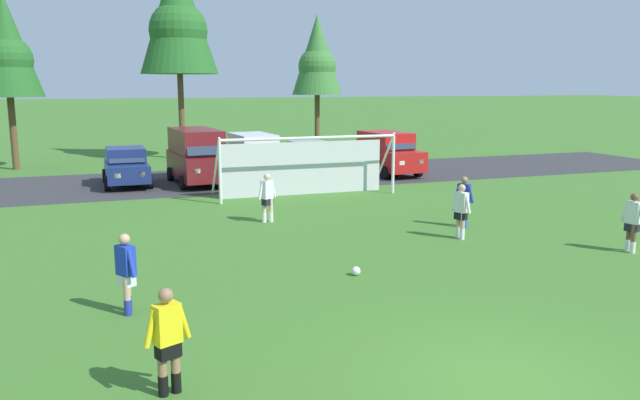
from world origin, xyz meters
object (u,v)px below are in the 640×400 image
object	(u,v)px
player_winger_right	(461,211)
parked_car_slot_center_left	(254,155)
soccer_goal	(305,164)
player_midfield_center	(267,198)
soccer_ball	(356,271)
parked_car_slot_far_left	(126,166)
parked_car_slot_left	(197,155)
parked_car_slot_center	(310,158)
referee	(168,342)
player_defender_far	(126,274)
parked_car_slot_center_right	(387,153)
player_winger_left	(464,202)
player_striker_near	(632,223)

from	to	relation	value
player_winger_right	parked_car_slot_center_left	size ratio (longest dim) A/B	0.35
soccer_goal	player_midfield_center	size ratio (longest dim) A/B	4.54
soccer_ball	parked_car_slot_far_left	world-z (taller)	parked_car_slot_far_left
player_winger_right	soccer_goal	bearing A→B (deg)	102.83
parked_car_slot_left	parked_car_slot_center	world-z (taller)	parked_car_slot_left
soccer_goal	parked_car_slot_left	world-z (taller)	soccer_goal
player_midfield_center	parked_car_slot_left	xyz separation A→B (m)	(-0.87, 9.18, 0.52)
referee	player_defender_far	world-z (taller)	same
parked_car_slot_center	soccer_ball	bearing A→B (deg)	-105.32
soccer_goal	parked_car_slot_center_left	bearing A→B (deg)	98.01
referee	parked_car_slot_center	world-z (taller)	parked_car_slot_center
parked_car_slot_center_right	parked_car_slot_far_left	bearing A→B (deg)	176.75
referee	parked_car_slot_center	distance (m)	23.09
parked_car_slot_far_left	parked_car_slot_center_right	world-z (taller)	parked_car_slot_center_right
parked_car_slot_center_left	parked_car_slot_center	world-z (taller)	parked_car_slot_center_left
soccer_ball	parked_car_slot_far_left	xyz separation A→B (m)	(-4.41, 16.28, 0.77)
soccer_ball	player_winger_right	world-z (taller)	player_winger_right
player_midfield_center	parked_car_slot_far_left	xyz separation A→B (m)	(-3.98, 9.75, 0.05)
referee	parked_car_slot_left	distance (m)	20.56
player_midfield_center	parked_car_slot_left	world-z (taller)	parked_car_slot_left
player_winger_right	parked_car_slot_left	xyz separation A→B (m)	(-5.69, 13.34, 0.52)
parked_car_slot_far_left	parked_car_slot_center_right	bearing A→B (deg)	-3.25
soccer_goal	parked_car_slot_center_left	size ratio (longest dim) A/B	1.58
referee	player_midfield_center	size ratio (longest dim) A/B	1.00
parked_car_slot_center_right	soccer_goal	bearing A→B (deg)	-142.85
referee	parked_car_slot_center_left	xyz separation A→B (m)	(6.55, 21.13, 0.29)
soccer_ball	referee	distance (m)	6.72
player_defender_far	player_winger_left	xyz separation A→B (m)	(10.65, 4.51, 0.00)
parked_car_slot_far_left	parked_car_slot_center_left	bearing A→B (deg)	3.16
player_midfield_center	player_winger_left	bearing A→B (deg)	-26.01
parked_car_slot_left	soccer_goal	bearing A→B (deg)	-51.38
soccer_goal	player_winger_left	size ratio (longest dim) A/B	4.54
player_winger_left	parked_car_slot_left	size ratio (longest dim) A/B	0.33
soccer_goal	player_winger_left	distance (m)	7.93
referee	player_midfield_center	bearing A→B (deg)	67.86
referee	parked_car_slot_far_left	distance (m)	20.80
referee	parked_car_slot_left	bearing A→B (deg)	79.85
player_striker_near	player_midfield_center	bearing A→B (deg)	139.78
soccer_goal	parked_car_slot_center_right	bearing A→B (deg)	37.15
player_defender_far	parked_car_slot_center_left	xyz separation A→B (m)	(6.93, 17.40, 0.29)
soccer_ball	parked_car_slot_center_right	world-z (taller)	parked_car_slot_center_right
soccer_goal	player_midfield_center	world-z (taller)	soccer_goal
parked_car_slot_left	parked_car_slot_far_left	bearing A→B (deg)	169.66
soccer_ball	parked_car_slot_center	bearing A→B (deg)	74.68
soccer_goal	parked_car_slot_center_right	world-z (taller)	soccer_goal
parked_car_slot_left	soccer_ball	bearing A→B (deg)	-85.26
parked_car_slot_center	referee	bearing A→B (deg)	-114.19
parked_car_slot_far_left	player_midfield_center	bearing A→B (deg)	-67.78
player_defender_far	parked_car_slot_center_right	xyz separation A→B (m)	(13.63, 16.35, 0.29)
parked_car_slot_left	parked_car_slot_center	xyz separation A→B (m)	(5.84, 0.83, -0.47)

